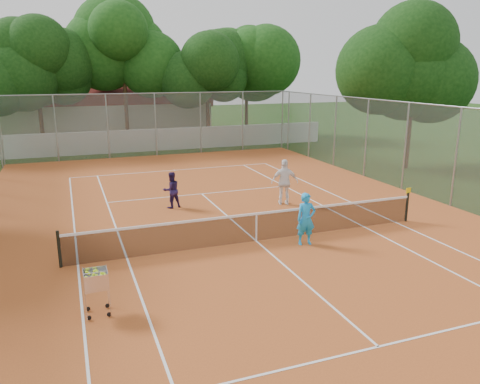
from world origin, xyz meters
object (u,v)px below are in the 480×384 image
object	(u,v)px
player_far_left	(171,190)
player_far_right	(285,182)
tennis_net	(256,227)
clubhouse	(106,109)
player_near	(306,219)
ball_hopper	(97,291)

from	to	relation	value
player_far_left	player_far_right	xyz separation A→B (m)	(4.46, -1.12, 0.21)
tennis_net	clubhouse	bearing A→B (deg)	93.95
tennis_net	player_far_right	bearing A→B (deg)	52.80
player_far_right	player_far_left	bearing A→B (deg)	5.64
player_near	ball_hopper	bearing A→B (deg)	-152.88
clubhouse	player_near	distance (m)	30.00
player_far_right	ball_hopper	size ratio (longest dim) A/B	1.63
player_near	player_far_right	bearing A→B (deg)	80.18
player_far_right	ball_hopper	world-z (taller)	player_far_right
tennis_net	player_near	bearing A→B (deg)	-29.81
tennis_net	player_near	size ratio (longest dim) A/B	7.11
clubhouse	player_far_right	world-z (taller)	clubhouse
clubhouse	ball_hopper	bearing A→B (deg)	-95.59
tennis_net	clubhouse	size ratio (longest dim) A/B	0.72
player_near	ball_hopper	xyz separation A→B (m)	(-6.50, -2.30, -0.26)
tennis_net	ball_hopper	size ratio (longest dim) A/B	10.35
tennis_net	clubhouse	xyz separation A→B (m)	(-2.00, 29.00, 1.69)
player_far_left	ball_hopper	size ratio (longest dim) A/B	1.28
ball_hopper	player_far_right	bearing A→B (deg)	18.06
clubhouse	player_near	xyz separation A→B (m)	(3.36, -29.78, -1.34)
player_near	player_far_left	bearing A→B (deg)	126.82
player_near	player_far_left	xyz separation A→B (m)	(-3.08, 5.52, -0.10)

